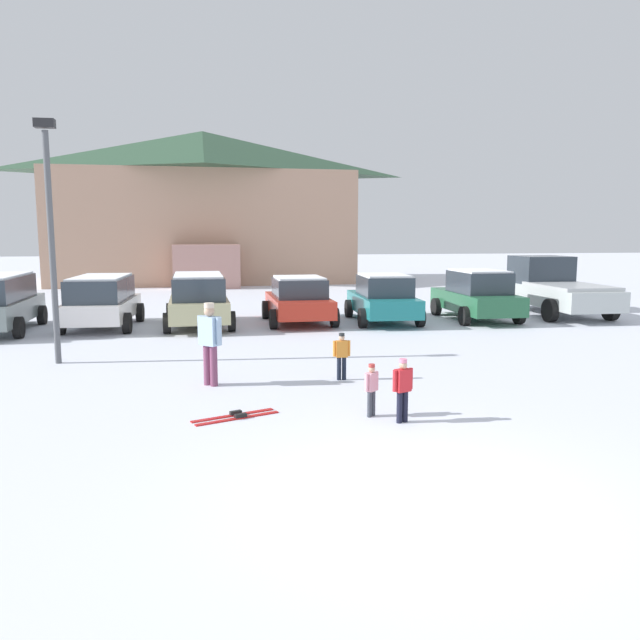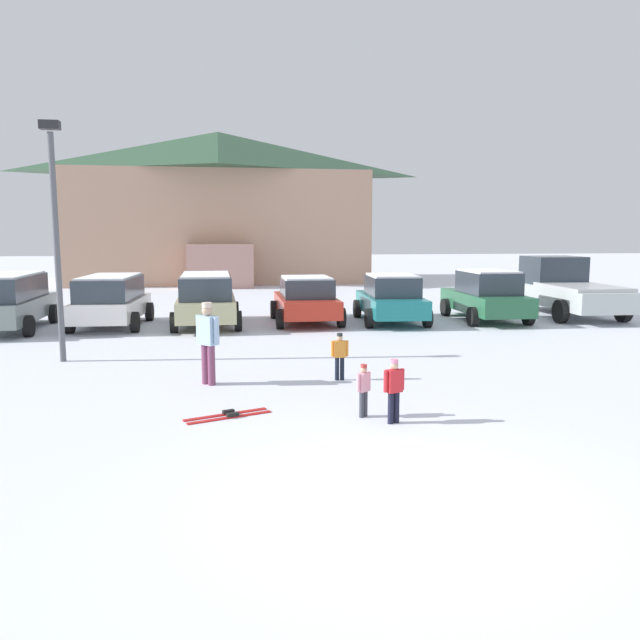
# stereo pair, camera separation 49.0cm
# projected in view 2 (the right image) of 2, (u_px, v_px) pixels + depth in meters

# --- Properties ---
(ground) EXTENTS (160.00, 160.00, 0.00)m
(ground) POSITION_uv_depth(u_px,v_px,m) (398.00, 500.00, 7.16)
(ground) COLOR silver
(ski_lodge) EXTENTS (18.45, 10.99, 9.26)m
(ski_lodge) POSITION_uv_depth(u_px,v_px,m) (219.00, 206.00, 39.22)
(ski_lodge) COLOR tan
(ski_lodge) RESTS_ON ground
(parked_grey_wagon) EXTENTS (2.17, 4.67, 1.77)m
(parked_grey_wagon) POSITION_uv_depth(u_px,v_px,m) (9.00, 300.00, 19.47)
(parked_grey_wagon) COLOR gray
(parked_grey_wagon) RESTS_ON ground
(parked_white_suv) EXTENTS (2.30, 4.29, 1.68)m
(parked_white_suv) POSITION_uv_depth(u_px,v_px,m) (111.00, 299.00, 20.22)
(parked_white_suv) COLOR white
(parked_white_suv) RESTS_ON ground
(parked_beige_suv) EXTENTS (2.26, 4.35, 1.72)m
(parked_beige_suv) POSITION_uv_depth(u_px,v_px,m) (206.00, 298.00, 20.42)
(parked_beige_suv) COLOR tan
(parked_beige_suv) RESTS_ON ground
(parked_red_sedan) EXTENTS (2.25, 4.04, 1.59)m
(parked_red_sedan) POSITION_uv_depth(u_px,v_px,m) (306.00, 299.00, 21.09)
(parked_red_sedan) COLOR red
(parked_red_sedan) RESTS_ON ground
(parked_teal_hatchback) EXTENTS (2.28, 4.27, 1.65)m
(parked_teal_hatchback) POSITION_uv_depth(u_px,v_px,m) (391.00, 298.00, 21.22)
(parked_teal_hatchback) COLOR #1C7A7D
(parked_teal_hatchback) RESTS_ON ground
(parked_green_coupe) EXTENTS (2.16, 4.29, 1.77)m
(parked_green_coupe) POSITION_uv_depth(u_px,v_px,m) (486.00, 296.00, 21.68)
(parked_green_coupe) COLOR #26613F
(parked_green_coupe) RESTS_ON ground
(pickup_truck) EXTENTS (2.62, 5.81, 2.15)m
(pickup_truck) POSITION_uv_depth(u_px,v_px,m) (564.00, 288.00, 23.09)
(pickup_truck) COLOR #B4BCBC
(pickup_truck) RESTS_ON ground
(skier_child_in_red_jacket) EXTENTS (0.37, 0.23, 1.05)m
(skier_child_in_red_jacket) POSITION_uv_depth(u_px,v_px,m) (394.00, 387.00, 9.96)
(skier_child_in_red_jacket) COLOR black
(skier_child_in_red_jacket) RESTS_ON ground
(skier_child_in_orange_jacket) EXTENTS (0.37, 0.15, 0.99)m
(skier_child_in_orange_jacket) POSITION_uv_depth(u_px,v_px,m) (340.00, 354.00, 12.90)
(skier_child_in_orange_jacket) COLOR black
(skier_child_in_orange_jacket) RESTS_ON ground
(skier_child_in_pink_snowsuit) EXTENTS (0.27, 0.24, 0.89)m
(skier_child_in_pink_snowsuit) POSITION_uv_depth(u_px,v_px,m) (364.00, 387.00, 10.32)
(skier_child_in_pink_snowsuit) COLOR #393D47
(skier_child_in_pink_snowsuit) RESTS_ON ground
(skier_adult_in_blue_parka) EXTENTS (0.47, 0.47, 1.67)m
(skier_adult_in_blue_parka) POSITION_uv_depth(u_px,v_px,m) (208.00, 338.00, 12.48)
(skier_adult_in_blue_parka) COLOR #743B59
(skier_adult_in_blue_parka) RESTS_ON ground
(pair_of_skis) EXTENTS (1.47, 0.80, 0.08)m
(pair_of_skis) POSITION_uv_depth(u_px,v_px,m) (229.00, 415.00, 10.41)
(pair_of_skis) COLOR red
(pair_of_skis) RESTS_ON ground
(lamp_post) EXTENTS (0.44, 0.24, 5.56)m
(lamp_post) POSITION_uv_depth(u_px,v_px,m) (56.00, 229.00, 14.44)
(lamp_post) COLOR #515459
(lamp_post) RESTS_ON ground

